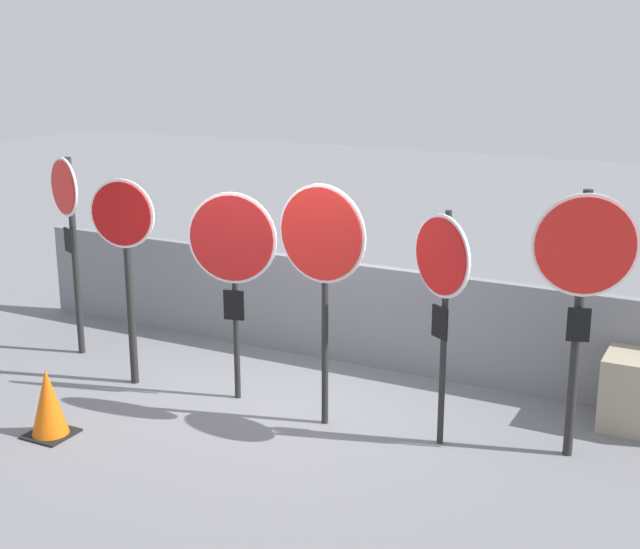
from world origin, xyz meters
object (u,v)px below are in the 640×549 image
at_px(stop_sign_3, 322,251).
at_px(stop_sign_4, 442,277).
at_px(stop_sign_1, 125,245).
at_px(stop_sign_2, 233,252).
at_px(stop_sign_5, 582,275).
at_px(stop_sign_0, 69,218).
at_px(traffic_cone_0, 48,403).

height_order(stop_sign_3, stop_sign_4, stop_sign_3).
bearing_deg(stop_sign_3, stop_sign_1, -174.28).
height_order(stop_sign_2, stop_sign_5, stop_sign_5).
relative_size(stop_sign_3, stop_sign_4, 1.08).
xyz_separation_m(stop_sign_0, stop_sign_3, (3.58, -0.48, 0.10)).
bearing_deg(stop_sign_5, stop_sign_1, 167.30).
bearing_deg(traffic_cone_0, stop_sign_3, 31.92).
bearing_deg(stop_sign_5, stop_sign_2, 166.56).
distance_m(stop_sign_3, stop_sign_4, 1.18).
bearing_deg(stop_sign_4, stop_sign_3, -142.15).
relative_size(stop_sign_1, traffic_cone_0, 3.36).
height_order(stop_sign_1, stop_sign_3, stop_sign_3).
distance_m(stop_sign_0, stop_sign_3, 3.62).
distance_m(stop_sign_0, stop_sign_5, 5.93).
xyz_separation_m(stop_sign_2, stop_sign_3, (1.11, -0.15, 0.17)).
height_order(stop_sign_4, stop_sign_5, stop_sign_5).
bearing_deg(stop_sign_2, stop_sign_0, 159.06).
xyz_separation_m(stop_sign_2, stop_sign_4, (2.27, -0.04, 0.04)).
distance_m(stop_sign_1, stop_sign_3, 2.38).
bearing_deg(stop_sign_1, stop_sign_0, 147.61).
bearing_deg(stop_sign_0, stop_sign_5, 23.82).
distance_m(stop_sign_3, traffic_cone_0, 3.04).
bearing_deg(traffic_cone_0, stop_sign_2, 53.51).
xyz_separation_m(stop_sign_1, stop_sign_5, (4.72, 0.41, 0.15)).
xyz_separation_m(stop_sign_0, stop_sign_5, (5.93, -0.07, 0.06)).
xyz_separation_m(stop_sign_2, stop_sign_5, (3.46, 0.25, 0.13)).
height_order(stop_sign_3, traffic_cone_0, stop_sign_3).
relative_size(stop_sign_4, stop_sign_5, 0.91).
xyz_separation_m(stop_sign_4, stop_sign_5, (1.18, 0.30, 0.09)).
bearing_deg(stop_sign_0, stop_sign_1, 2.93).
bearing_deg(stop_sign_5, stop_sign_0, 161.66).
bearing_deg(traffic_cone_0, stop_sign_5, 21.49).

